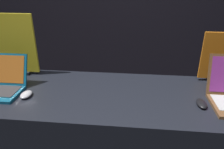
{
  "coord_description": "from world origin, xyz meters",
  "views": [
    {
      "loc": [
        0.14,
        -0.98,
        1.62
      ],
      "look_at": [
        -0.0,
        0.36,
        1.01
      ],
      "focal_mm": 35.0,
      "sensor_mm": 36.0,
      "label": 1
    }
  ],
  "objects_px": {
    "mouse_front": "(26,95)",
    "mouse_back": "(202,104)",
    "promo_stand_back": "(224,59)",
    "promo_stand_front": "(14,46)"
  },
  "relations": [
    {
      "from": "mouse_front",
      "to": "mouse_back",
      "type": "height_order",
      "value": "mouse_front"
    },
    {
      "from": "mouse_back",
      "to": "mouse_front",
      "type": "bearing_deg",
      "value": -179.7
    },
    {
      "from": "mouse_front",
      "to": "mouse_back",
      "type": "xyz_separation_m",
      "value": [
        1.17,
        0.01,
        -0.0
      ]
    },
    {
      "from": "promo_stand_back",
      "to": "mouse_front",
      "type": "bearing_deg",
      "value": -164.36
    },
    {
      "from": "promo_stand_front",
      "to": "mouse_back",
      "type": "height_order",
      "value": "promo_stand_front"
    },
    {
      "from": "mouse_front",
      "to": "mouse_back",
      "type": "relative_size",
      "value": 0.91
    },
    {
      "from": "mouse_front",
      "to": "mouse_back",
      "type": "distance_m",
      "value": 1.17
    },
    {
      "from": "promo_stand_back",
      "to": "mouse_back",
      "type": "bearing_deg",
      "value": -121.44
    },
    {
      "from": "mouse_front",
      "to": "promo_stand_back",
      "type": "height_order",
      "value": "promo_stand_back"
    },
    {
      "from": "promo_stand_front",
      "to": "promo_stand_back",
      "type": "xyz_separation_m",
      "value": [
        1.65,
        0.02,
        -0.06
      ]
    }
  ]
}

